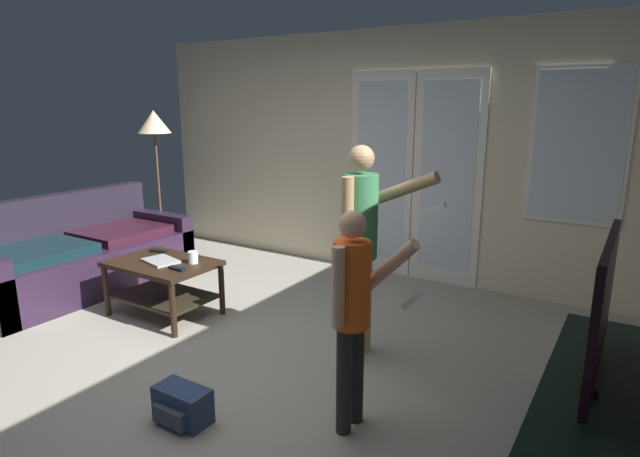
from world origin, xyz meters
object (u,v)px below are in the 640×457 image
Objects in this scene: coffee_table at (163,276)px; floor_lamp at (154,128)px; dvd_remote_slim at (159,251)px; tv_stand at (586,424)px; cup_near_edge at (193,257)px; person_adult at (362,233)px; laptop_closed at (161,261)px; backpack at (182,405)px; tv_remote_black at (177,269)px; person_child at (353,303)px; flat_screen_tv at (601,311)px; leather_couch at (79,258)px.

coffee_table is 2.41m from floor_lamp.
dvd_remote_slim reaches higher than coffee_table.
dvd_remote_slim is at bearing 173.49° from tv_stand.
person_adult is at bearing 4.69° from cup_near_edge.
dvd_remote_slim reaches higher than laptop_closed.
floor_lamp is 4.04m from backpack.
tv_stand is at bearing 1.60° from tv_remote_black.
person_child is at bearing -65.21° from person_adult.
person_adult is at bearing 163.14° from tv_stand.
tv_stand is at bearing -16.86° from person_adult.
cup_near_edge is 0.21m from tv_remote_black.
flat_screen_tv is 5.22m from floor_lamp.
leather_couch is at bearing 179.37° from tv_remote_black.
person_child is 4.30m from floor_lamp.
leather_couch is 2.79m from backpack.
leather_couch reaches higher than coffee_table.
tv_stand is 3.11m from cup_near_edge.
leather_couch is at bearing -75.98° from floor_lamp.
cup_near_edge reaches higher than coffee_table.
coffee_table is 0.15m from laptop_closed.
person_child is 3.77× the size of backpack.
tv_stand is (3.34, -0.23, -0.11)m from coffee_table.
flat_screen_tv is 3.36m from laptop_closed.
coffee_table is at bearing 165.86° from tv_remote_black.
flat_screen_tv is 0.64× the size of person_adult.
cup_near_edge is at bearing -34.36° from floor_lamp.
person_child reaches higher than coffee_table.
flat_screen_tv is at bearing -3.20° from leather_couch.
dvd_remote_slim is (-3.58, 0.41, 0.26)m from tv_stand.
tv_remote_black is at bearing 137.20° from backpack.
laptop_closed is 1.83× the size of dvd_remote_slim.
tv_stand is (4.59, -0.26, -0.07)m from leather_couch.
person_adult reaches higher than backpack.
tv_remote_black is at bearing -167.67° from person_adult.
leather_couch is 6.26× the size of backpack.
cup_near_edge reaches higher than laptop_closed.
person_adult is 1.60m from backpack.
person_child is at bearing -9.84° from tv_remote_black.
coffee_table is 3.35m from tv_stand.
person_child is (2.17, -0.56, 0.40)m from coffee_table.
cup_near_edge reaches higher than tv_remote_black.
flat_screen_tv reaches higher than coffee_table.
backpack is 2.02m from dvd_remote_slim.
tv_remote_black is at bearing 166.07° from person_child.
person_adult is (-1.53, 0.46, 0.69)m from tv_stand.
tv_remote_black is at bearing -18.24° from coffee_table.
flat_screen_tv is 9.51× the size of cup_near_edge.
backpack is (2.91, -2.42, -1.42)m from floor_lamp.
cup_near_edge is at bearing 101.50° from tv_remote_black.
flat_screen_tv reaches higher than leather_couch.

